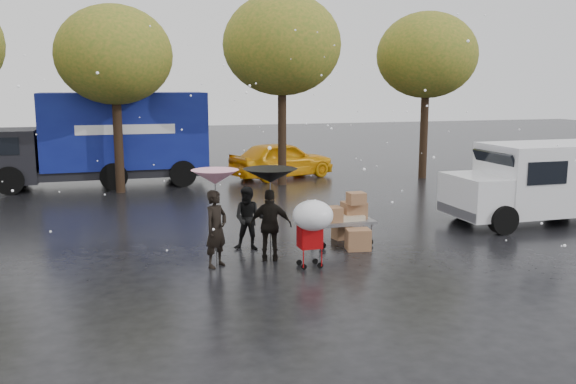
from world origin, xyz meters
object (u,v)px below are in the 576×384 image
object	(u,v)px
person_black	(270,225)
shopping_cart	(312,219)
white_van	(540,181)
person_pink	(216,229)
blue_truck	(103,139)
yellow_taxi	(282,160)
vendor_cart	(345,214)

from	to	relation	value
person_black	shopping_cart	xyz separation A→B (m)	(0.67, -0.86, 0.28)
white_van	person_black	bearing A→B (deg)	-169.38
person_pink	shopping_cart	distance (m)	2.03
person_black	blue_truck	world-z (taller)	blue_truck
person_pink	person_black	xyz separation A→B (m)	(1.21, 0.12, -0.03)
person_pink	yellow_taxi	size ratio (longest dim) A/B	0.37
blue_truck	vendor_cart	bearing A→B (deg)	-62.36
shopping_cart	yellow_taxi	distance (m)	12.64
person_pink	vendor_cart	distance (m)	3.45
blue_truck	yellow_taxi	size ratio (longest dim) A/B	1.87
white_van	blue_truck	distance (m)	15.35
person_pink	person_black	size ratio (longest dim) A/B	1.04
vendor_cart	white_van	size ratio (longest dim) A/B	0.31
person_pink	shopping_cart	world-z (taller)	person_pink
shopping_cart	yellow_taxi	size ratio (longest dim) A/B	0.33
blue_truck	person_black	bearing A→B (deg)	-73.15
white_van	blue_truck	bearing A→B (deg)	139.27
person_pink	person_black	distance (m)	1.21
person_black	blue_truck	xyz separation A→B (m)	(-3.49, 11.53, 0.97)
white_van	yellow_taxi	size ratio (longest dim) A/B	1.11
vendor_cart	blue_truck	size ratio (longest dim) A/B	0.18
yellow_taxi	shopping_cart	bearing A→B (deg)	148.60
blue_truck	yellow_taxi	xyz separation A→B (m)	(7.01, -0.08, -1.00)
vendor_cart	white_van	distance (m)	6.09
white_van	yellow_taxi	distance (m)	10.96
vendor_cart	person_black	bearing A→B (deg)	-157.28
person_pink	white_van	xyz separation A→B (m)	(9.34, 1.64, 0.34)
person_black	vendor_cart	size ratio (longest dim) A/B	1.04
person_black	white_van	bearing A→B (deg)	-153.01
white_van	yellow_taxi	world-z (taller)	white_van
yellow_taxi	person_pink	bearing A→B (deg)	139.43
shopping_cart	blue_truck	world-z (taller)	blue_truck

